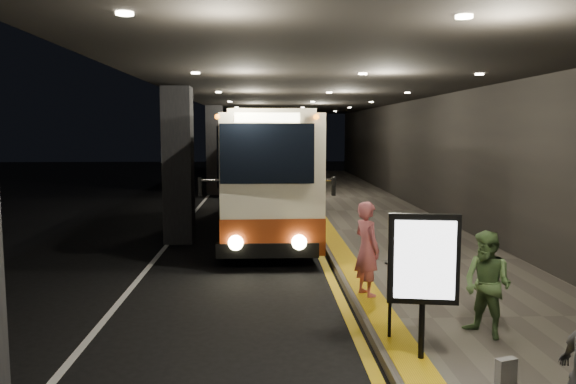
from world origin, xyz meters
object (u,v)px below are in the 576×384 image
object	(u,v)px
stanchion_post	(390,300)
coach_second	(265,156)
passenger_boarding	(367,249)
coach_third	(264,147)
info_sign	(424,262)
passenger_waiting_green	(487,285)
bag_polka	(506,371)
coach_main	(266,176)

from	to	relation	value
stanchion_post	coach_second	bearing A→B (deg)	94.26
coach_second	passenger_boarding	bearing A→B (deg)	-87.62
coach_third	info_sign	world-z (taller)	coach_third
passenger_waiting_green	bag_polka	bearing A→B (deg)	-47.05
coach_second	stanchion_post	size ratio (longest dim) A/B	10.14
coach_third	coach_main	bearing A→B (deg)	-90.17
coach_main	info_sign	distance (m)	11.02
passenger_boarding	info_sign	size ratio (longest dim) A/B	0.89
coach_main	coach_third	distance (m)	24.84
passenger_waiting_green	bag_polka	world-z (taller)	passenger_waiting_green
coach_third	info_sign	bearing A→B (deg)	-86.97
coach_third	passenger_boarding	world-z (taller)	coach_third
coach_second	coach_third	xyz separation A→B (m)	(-0.03, 11.03, 0.18)
coach_third	passenger_waiting_green	world-z (taller)	coach_third
coach_second	stanchion_post	bearing A→B (deg)	-88.17
stanchion_post	passenger_boarding	bearing A→B (deg)	88.66
info_sign	coach_second	bearing A→B (deg)	104.01
bag_polka	coach_third	bearing A→B (deg)	94.52
passenger_boarding	bag_polka	xyz separation A→B (m)	(1.02, -3.70, -0.72)
info_sign	passenger_boarding	bearing A→B (deg)	103.21
info_sign	coach_main	bearing A→B (deg)	109.85
coach_second	coach_third	size ratio (longest dim) A/B	0.91
passenger_boarding	info_sign	distance (m)	2.97
coach_third	stanchion_post	world-z (taller)	coach_third
coach_third	info_sign	xyz separation A→B (m)	(2.06, -35.67, -0.41)
stanchion_post	passenger_waiting_green	bearing A→B (deg)	-0.99
coach_second	passenger_boarding	xyz separation A→B (m)	(1.83, -21.70, -0.69)
info_sign	stanchion_post	size ratio (longest dim) A/B	1.74
info_sign	bag_polka	bearing A→B (deg)	-33.68
coach_third	bag_polka	distance (m)	36.58
coach_third	info_sign	size ratio (longest dim) A/B	6.38
passenger_boarding	stanchion_post	xyz separation A→B (m)	(-0.05, -2.13, -0.31)
coach_second	bag_polka	bearing A→B (deg)	-86.04
coach_main	coach_third	world-z (taller)	coach_third
coach_third	passenger_boarding	size ratio (longest dim) A/B	7.16
coach_second	passenger_boarding	world-z (taller)	coach_second
coach_main	coach_second	world-z (taller)	coach_main
passenger_boarding	stanchion_post	world-z (taller)	passenger_boarding
coach_third	passenger_waiting_green	distance (m)	35.06
coach_third	info_sign	distance (m)	35.73
coach_main	coach_third	size ratio (longest dim) A/B	0.92
passenger_waiting_green	bag_polka	xyz separation A→B (m)	(-0.37, -1.54, -0.63)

